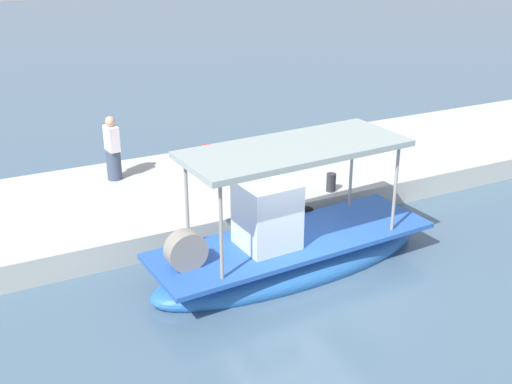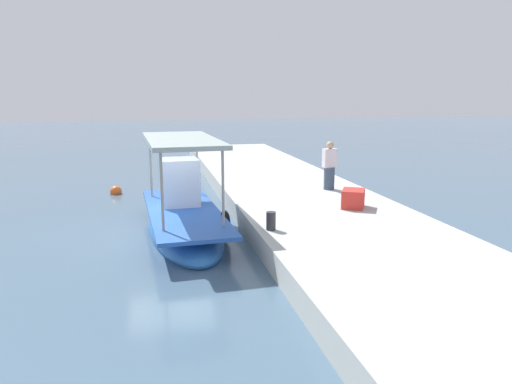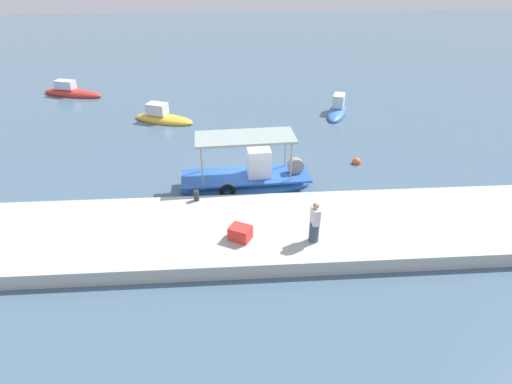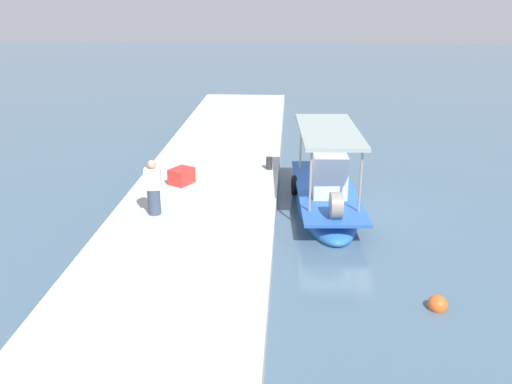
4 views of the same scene
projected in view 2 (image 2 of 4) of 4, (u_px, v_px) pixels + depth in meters
name	position (u px, v px, depth m)	size (l,w,h in m)	color
ground_plane	(169.00, 232.00, 14.14)	(120.00, 120.00, 0.00)	#466278
dock_quay	(318.00, 214.00, 15.04)	(36.00, 5.02, 0.61)	#B3B8B3
main_fishing_boat	(183.00, 216.00, 14.05)	(6.58, 2.35, 3.11)	#2A69B7
fisherman_near_bollard	(329.00, 168.00, 17.16)	(0.42, 0.51, 1.71)	#3B495F
mooring_bollard	(271.00, 221.00, 12.13)	(0.24, 0.24, 0.47)	#2D2D33
cargo_crate	(353.00, 199.00, 14.51)	(0.79, 0.63, 0.55)	red
marker_buoy	(116.00, 192.00, 19.50)	(0.47, 0.47, 0.47)	orange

